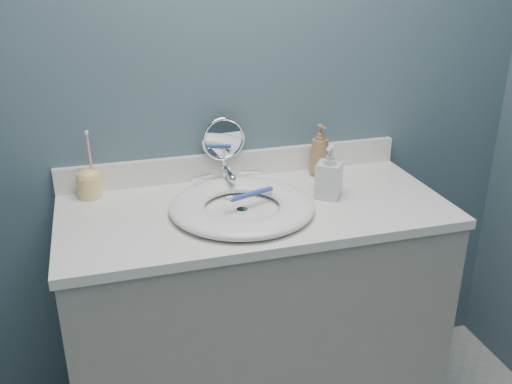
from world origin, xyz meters
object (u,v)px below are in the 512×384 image
object	(u,v)px
makeup_mirror	(224,146)
soap_bottle_amber	(320,150)
toothbrush_holder	(89,182)
soap_bottle_clear	(329,172)

from	to	relation	value
makeup_mirror	soap_bottle_amber	xyz separation A→B (m)	(0.34, -0.05, -0.03)
makeup_mirror	toothbrush_holder	distance (m)	0.46
soap_bottle_clear	toothbrush_holder	world-z (taller)	toothbrush_holder
soap_bottle_clear	toothbrush_holder	size ratio (longest dim) A/B	0.77
soap_bottle_clear	toothbrush_holder	xyz separation A→B (m)	(-0.75, 0.21, -0.04)
soap_bottle_amber	soap_bottle_clear	world-z (taller)	soap_bottle_amber
soap_bottle_clear	toothbrush_holder	bearing A→B (deg)	-160.24
makeup_mirror	soap_bottle_clear	xyz separation A→B (m)	(0.29, -0.24, -0.04)
soap_bottle_amber	soap_bottle_clear	distance (m)	0.20
makeup_mirror	toothbrush_holder	size ratio (longest dim) A/B	1.02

